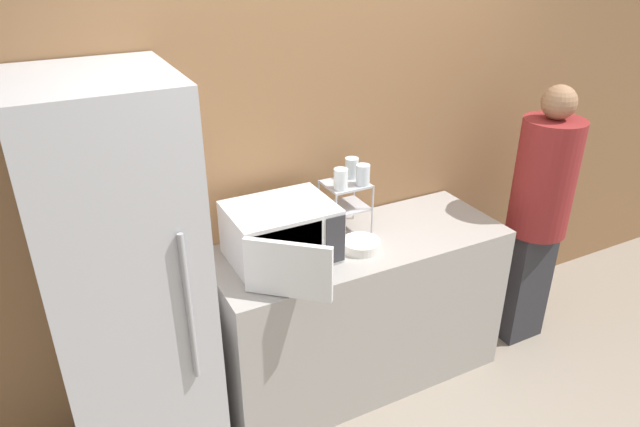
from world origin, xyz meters
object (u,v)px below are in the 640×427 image
Objects in this scene: refrigerator at (127,295)px; microwave at (281,234)px; dish_rack at (346,197)px; glass_front_right at (363,175)px; glass_front_left at (341,179)px; bowl at (361,245)px; glass_back_right at (352,168)px; person at (539,207)px.

microwave is at bearing 4.00° from refrigerator.
dish_rack is at bearing 8.50° from refrigerator.
refrigerator is (-1.27, -0.12, -0.29)m from glass_front_right.
refrigerator is at bearing -174.54° from glass_front_right.
glass_front_left is 0.55× the size of bowl.
microwave is at bearing 166.02° from bowl.
bowl is (-0.10, -0.17, -0.31)m from glass_front_right.
bowl is at bearing -109.39° from glass_back_right.
person is at bearing -3.87° from bowl.
glass_front_left is at bearing 6.32° from refrigerator.
dish_rack is 0.29m from bowl.
dish_rack is 2.54× the size of glass_front_right.
bowl is (-0.03, -0.23, -0.18)m from dish_rack.
bowl is 0.10× the size of refrigerator.
glass_front_left reaches higher than dish_rack.
glass_front_left is at bearing 168.24° from person.
microwave is 0.55m from glass_front_right.
microwave is 6.10× the size of glass_front_right.
microwave is 2.40× the size of dish_rack.
refrigerator is at bearing 177.70° from bowl.
dish_rack is 0.15× the size of refrigerator.
glass_back_right is 0.07× the size of person.
glass_front_left is (-0.06, -0.05, 0.14)m from dish_rack.
microwave is 0.43m from bowl.
glass_front_right is at bearing -2.12° from glass_front_left.
glass_back_right is at bearing 70.61° from bowl.
dish_rack is 1.22m from refrigerator.
glass_back_right is (0.50, 0.18, 0.19)m from microwave.
bowl is (0.40, -0.10, -0.12)m from microwave.
glass_front_right is 1.31m from refrigerator.
glass_front_left reaches higher than microwave.
microwave reaches higher than dish_rack.
dish_rack is at bearing 16.12° from microwave.
glass_back_right is at bearing 39.89° from glass_front_left.
bowl is 0.12× the size of person.
glass_front_right reaches higher than dish_rack.
dish_rack is 2.54× the size of glass_front_left.
refrigerator reaches higher than bowl.
microwave is 0.46m from dish_rack.
dish_rack is 0.17× the size of person.
glass_front_right is at bearing -40.31° from dish_rack.
refrigerator is (-1.27, -0.23, -0.29)m from glass_back_right.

